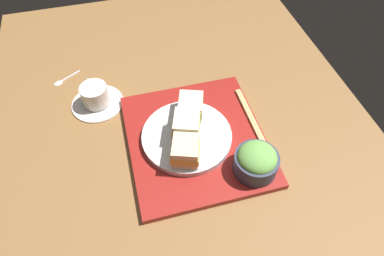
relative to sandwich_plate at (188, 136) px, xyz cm
name	(u,v)px	position (x,y,z in cm)	size (l,w,h in cm)	color
ground_plane	(186,142)	(1.27, 0.41, -4.05)	(140.00, 100.00, 3.00)	brown
serving_tray	(196,139)	(-0.29, -1.94, -1.69)	(36.70, 33.40, 1.72)	maroon
sandwich_plate	(188,136)	(0.00, 0.00, 0.00)	(22.24, 22.24, 1.66)	silver
sandwich_near	(186,151)	(-6.47, 2.28, 3.57)	(8.56, 8.29, 5.48)	beige
sandwich_middle	(188,126)	(0.00, 0.00, 3.97)	(8.66, 8.16, 6.28)	beige
sandwich_far	(191,106)	(6.47, -2.28, 3.33)	(8.41, 7.94, 5.00)	beige
salad_bowl	(256,161)	(-12.57, -12.57, 2.67)	(10.14, 10.14, 7.32)	#33384C
chopsticks_pair	(252,119)	(1.50, -17.35, -0.48)	(22.00, 1.45, 0.70)	tan
coffee_cup	(96,97)	(19.26, 21.13, 0.03)	(14.18, 14.18, 6.29)	silver
teaspoon	(61,81)	(30.81, 30.68, -2.19)	(5.60, 8.35, 0.80)	silver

